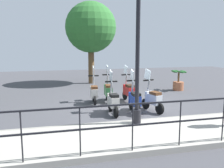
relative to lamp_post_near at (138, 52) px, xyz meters
The scene contains 12 objects.
ground_plane 3.30m from the lamp_post_near, ahead, with size 28.00×28.00×0.00m, color #424247.
promenade_walkway 2.32m from the lamp_post_near, 151.81° to the right, with size 2.20×20.00×0.15m.
fence_railing 2.28m from the lamp_post_near, 167.36° to the right, with size 0.04×16.03×1.07m.
lamp_post_near is the anchor object (origin of this frame).
tree_distant 8.55m from the lamp_post_near, ahead, with size 3.06×3.06×4.94m.
potted_palm 6.77m from the lamp_post_near, 39.36° to the right, with size 1.06×0.66×1.05m.
scooter_near_0 2.59m from the lamp_post_near, 37.46° to the right, with size 1.21×0.52×1.54m.
scooter_near_1 2.38m from the lamp_post_near, 17.07° to the right, with size 1.23×0.44×1.54m.
scooter_near_2 2.33m from the lamp_post_near, 12.38° to the left, with size 1.23×0.44×1.54m.
scooter_far_0 3.74m from the lamp_post_near, 13.70° to the right, with size 1.23×0.44×1.54m.
scooter_far_1 3.83m from the lamp_post_near, ahead, with size 1.23×0.44×1.54m.
scooter_far_2 3.73m from the lamp_post_near, 12.28° to the left, with size 1.23×0.44×1.54m.
Camera 1 is at (-9.13, 2.84, 2.50)m, focal length 40.00 mm.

